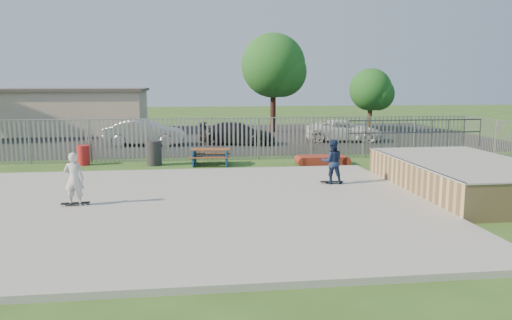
{
  "coord_description": "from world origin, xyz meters",
  "views": [
    {
      "loc": [
        0.49,
        -14.36,
        3.71
      ],
      "look_at": [
        2.6,
        2.0,
        1.1
      ],
      "focal_mm": 35.0,
      "sensor_mm": 36.0,
      "label": 1
    }
  ],
  "objects": [
    {
      "name": "car_silver",
      "position": [
        -2.21,
        14.95,
        0.77
      ],
      "size": [
        4.62,
        1.86,
        1.49
      ],
      "primitive_type": "imported",
      "rotation": [
        0.0,
        0.0,
        1.51
      ],
      "color": "#AFAFB4",
      "rests_on": "parking_lot"
    },
    {
      "name": "tree_mid",
      "position": [
        6.4,
        21.76,
        4.81
      ],
      "size": [
        4.63,
        4.63,
        7.15
      ],
      "color": "#381D16",
      "rests_on": "ground"
    },
    {
      "name": "funbox",
      "position": [
        6.27,
        7.17,
        0.2
      ],
      "size": [
        2.01,
        1.04,
        0.4
      ],
      "rotation": [
        0.0,
        0.0,
        -0.02
      ],
      "color": "maroon",
      "rests_on": "ground"
    },
    {
      "name": "fence",
      "position": [
        1.0,
        4.59,
        1.0
      ],
      "size": [
        26.04,
        16.02,
        2.0
      ],
      "color": "gray",
      "rests_on": "ground"
    },
    {
      "name": "skater_navy",
      "position": [
        5.34,
        2.37,
        0.93
      ],
      "size": [
        0.82,
        0.67,
        1.55
      ],
      "primitive_type": "imported",
      "rotation": [
        0.0,
        0.0,
        3.03
      ],
      "color": "#162345",
      "rests_on": "concrete_slab"
    },
    {
      "name": "tree_right",
      "position": [
        13.11,
        19.95,
        3.1
      ],
      "size": [
        2.99,
        2.99,
        4.62
      ],
      "color": "#45331B",
      "rests_on": "ground"
    },
    {
      "name": "trash_bin_grey",
      "position": [
        -1.2,
        7.98,
        0.55
      ],
      "size": [
        0.66,
        0.66,
        1.1
      ],
      "primitive_type": "cylinder",
      "color": "#262629",
      "rests_on": "ground"
    },
    {
      "name": "skater_white",
      "position": [
        -2.91,
        0.28,
        0.93
      ],
      "size": [
        0.59,
        0.42,
        1.55
      ],
      "primitive_type": "imported",
      "rotation": [
        0.0,
        0.0,
        3.06
      ],
      "color": "silver",
      "rests_on": "concrete_slab"
    },
    {
      "name": "picnic_table",
      "position": [
        1.29,
        7.72,
        0.37
      ],
      "size": [
        1.88,
        1.6,
        0.73
      ],
      "rotation": [
        0.0,
        0.0,
        -0.11
      ],
      "color": "brown",
      "rests_on": "ground"
    },
    {
      "name": "ground",
      "position": [
        0.0,
        0.0,
        0.0
      ],
      "size": [
        120.0,
        120.0,
        0.0
      ],
      "primitive_type": "plane",
      "color": "#2E521C",
      "rests_on": "ground"
    },
    {
      "name": "car_white",
      "position": [
        9.83,
        15.49,
        0.68
      ],
      "size": [
        5.06,
        2.93,
        1.33
      ],
      "primitive_type": "imported",
      "rotation": [
        0.0,
        0.0,
        1.41
      ],
      "color": "white",
      "rests_on": "parking_lot"
    },
    {
      "name": "skateboard_a",
      "position": [
        5.34,
        2.37,
        0.19
      ],
      "size": [
        0.82,
        0.29,
        0.08
      ],
      "rotation": [
        0.0,
        0.0,
        -0.11
      ],
      "color": "black",
      "rests_on": "concrete_slab"
    },
    {
      "name": "car_dark",
      "position": [
        3.14,
        14.81,
        0.67
      ],
      "size": [
        4.79,
        2.83,
        1.3
      ],
      "primitive_type": "imported",
      "rotation": [
        0.0,
        0.0,
        1.33
      ],
      "color": "black",
      "rests_on": "parking_lot"
    },
    {
      "name": "skateboard_b",
      "position": [
        -2.91,
        0.28,
        0.19
      ],
      "size": [
        0.82,
        0.28,
        0.08
      ],
      "rotation": [
        0.0,
        0.0,
        0.1
      ],
      "color": "black",
      "rests_on": "concrete_slab"
    },
    {
      "name": "trash_bin_red",
      "position": [
        -4.35,
        8.44,
        0.44
      ],
      "size": [
        0.53,
        0.53,
        0.88
      ],
      "primitive_type": "cylinder",
      "color": "#B41B1D",
      "rests_on": "ground"
    },
    {
      "name": "building",
      "position": [
        -8.0,
        23.0,
        1.61
      ],
      "size": [
        10.4,
        6.4,
        3.2
      ],
      "color": "beige",
      "rests_on": "ground"
    },
    {
      "name": "concrete_slab",
      "position": [
        0.0,
        0.0,
        0.07
      ],
      "size": [
        15.0,
        12.0,
        0.15
      ],
      "primitive_type": "cube",
      "color": "#A5A49F",
      "rests_on": "ground"
    },
    {
      "name": "quarter_pipe",
      "position": [
        9.5,
        1.04,
        0.56
      ],
      "size": [
        5.5,
        7.05,
        2.19
      ],
      "color": "tan",
      "rests_on": "ground"
    },
    {
      "name": "parking_lot",
      "position": [
        0.0,
        19.0,
        0.01
      ],
      "size": [
        40.0,
        18.0,
        0.02
      ],
      "primitive_type": "cube",
      "color": "black",
      "rests_on": "ground"
    }
  ]
}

